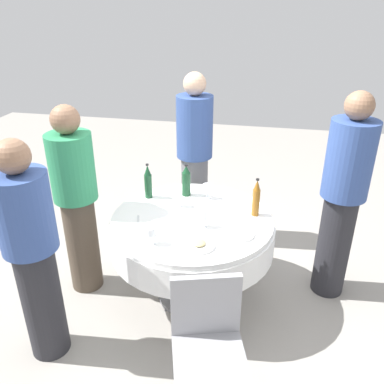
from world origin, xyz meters
TOP-DOWN VIEW (x-y plane):
  - ground_plane at (0.00, 0.00)m, footprint 10.00×10.00m
  - dining_table at (0.00, 0.00)m, footprint 1.26×1.26m
  - bottle_dark_green_mid at (-0.37, -0.12)m, footprint 0.07×0.07m
  - bottle_dark_green_west at (-0.27, -0.42)m, footprint 0.06×0.06m
  - bottle_amber_south at (-0.14, 0.46)m, footprint 0.06×0.06m
  - wine_glass_inner at (-0.34, 0.06)m, footprint 0.07×0.07m
  - wine_glass_front at (0.12, 0.10)m, footprint 0.07×0.07m
  - wine_glass_north at (-0.16, -0.14)m, footprint 0.06×0.06m
  - wine_glass_rear at (0.40, -0.20)m, footprint 0.07×0.07m
  - plate_outer at (0.37, 0.13)m, footprint 0.21×0.21m
  - plate_far at (0.17, 0.38)m, footprint 0.20×0.20m
  - knife_west at (0.14, -0.38)m, footprint 0.18×0.07m
  - spoon_south at (0.14, -0.17)m, footprint 0.11×0.16m
  - knife_inner at (-0.02, 0.03)m, footprint 0.11×0.16m
  - person_mid at (-0.31, 1.11)m, footprint 0.34×0.34m
  - person_west at (0.75, -0.86)m, footprint 0.34×0.34m
  - person_south at (-0.94, -0.17)m, footprint 0.34×0.34m
  - person_inner at (0.04, -0.91)m, footprint 0.34×0.34m
  - chair_north at (0.94, 0.28)m, footprint 0.50×0.50m

SIDE VIEW (x-z plane):
  - ground_plane at x=0.00m, z-range 0.00..0.00m
  - chair_north at x=0.94m, z-range 0.08..0.95m
  - dining_table at x=0.00m, z-range 0.22..0.96m
  - knife_west at x=0.14m, z-range 0.74..0.74m
  - spoon_south at x=0.14m, z-range 0.74..0.74m
  - knife_inner at x=-0.02m, z-range 0.74..0.74m
  - plate_far at x=0.17m, z-range 0.74..0.76m
  - plate_outer at x=0.37m, z-range 0.73..0.77m
  - person_west at x=0.75m, z-range 0.03..1.58m
  - person_inner at x=0.04m, z-range 0.04..1.60m
  - wine_glass_north at x=-0.16m, z-range 0.77..0.89m
  - wine_glass_inner at x=-0.34m, z-range 0.77..0.90m
  - wine_glass_rear at x=0.40m, z-range 0.77..0.90m
  - wine_glass_front at x=0.12m, z-range 0.77..0.91m
  - bottle_dark_green_mid at x=-0.37m, z-range 0.73..1.01m
  - person_south at x=-0.94m, z-range 0.04..1.70m
  - bottle_dark_green_west at x=-0.27m, z-range 0.73..1.03m
  - person_mid at x=-0.31m, z-range 0.04..1.72m
  - bottle_amber_south at x=-0.14m, z-range 0.73..1.03m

